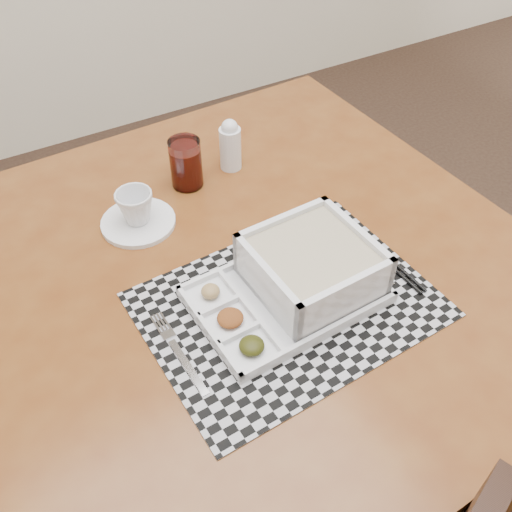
# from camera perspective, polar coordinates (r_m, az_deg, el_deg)

# --- Properties ---
(dining_table) EXTENTS (1.12, 1.12, 0.81)m
(dining_table) POSITION_cam_1_polar(r_m,az_deg,el_deg) (1.13, -1.20, -3.75)
(dining_table) COLOR #592810
(dining_table) RESTS_ON ground
(placemat) EXTENTS (0.51, 0.39, 0.00)m
(placemat) POSITION_cam_1_polar(r_m,az_deg,el_deg) (1.00, 3.26, -4.88)
(placemat) COLOR #A1A1A9
(placemat) RESTS_ON dining_table
(serving_tray) EXTENTS (0.33, 0.23, 0.10)m
(serving_tray) POSITION_cam_1_polar(r_m,az_deg,el_deg) (1.00, 4.93, -1.84)
(serving_tray) COLOR silver
(serving_tray) RESTS_ON placemat
(fork) EXTENTS (0.02, 0.19, 0.00)m
(fork) POSITION_cam_1_polar(r_m,az_deg,el_deg) (0.95, -7.78, -9.32)
(fork) COLOR silver
(fork) RESTS_ON placemat
(spoon) EXTENTS (0.04, 0.18, 0.01)m
(spoon) POSITION_cam_1_polar(r_m,az_deg,el_deg) (1.12, 8.94, 1.52)
(spoon) COLOR silver
(spoon) RESTS_ON placemat
(chopsticks) EXTENTS (0.03, 0.24, 0.01)m
(chopsticks) POSITION_cam_1_polar(r_m,az_deg,el_deg) (1.11, 12.21, 0.36)
(chopsticks) COLOR black
(chopsticks) RESTS_ON placemat
(saucer) EXTENTS (0.15, 0.15, 0.01)m
(saucer) POSITION_cam_1_polar(r_m,az_deg,el_deg) (1.17, -11.68, 3.33)
(saucer) COLOR silver
(saucer) RESTS_ON dining_table
(cup) EXTENTS (0.09, 0.09, 0.07)m
(cup) POSITION_cam_1_polar(r_m,az_deg,el_deg) (1.15, -11.96, 4.80)
(cup) COLOR silver
(cup) RESTS_ON saucer
(juice_glass) EXTENTS (0.07, 0.07, 0.11)m
(juice_glass) POSITION_cam_1_polar(r_m,az_deg,el_deg) (1.23, -7.01, 9.03)
(juice_glass) COLOR white
(juice_glass) RESTS_ON dining_table
(creamer_bottle) EXTENTS (0.05, 0.05, 0.12)m
(creamer_bottle) POSITION_cam_1_polar(r_m,az_deg,el_deg) (1.27, -2.59, 11.03)
(creamer_bottle) COLOR silver
(creamer_bottle) RESTS_ON dining_table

